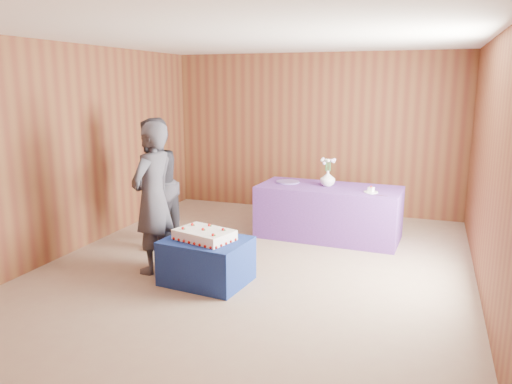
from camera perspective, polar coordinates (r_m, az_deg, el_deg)
The scene contains 13 objects.
ground at distance 6.14m, azimuth 0.04°, elevation -8.59°, with size 6.00×6.00×0.00m, color gray.
room_shell at distance 5.75m, azimuth 0.04°, elevation 8.44°, with size 5.04×6.04×2.72m.
cake_table at distance 5.66m, azimuth -5.68°, elevation -7.83°, with size 0.90×0.70×0.50m, color navy.
serving_table at distance 7.27m, azimuth 8.29°, elevation -2.28°, with size 2.00×0.90×0.75m, color #693593.
sheet_cake at distance 5.55m, azimuth -5.92°, elevation -4.88°, with size 0.74×0.60×0.15m.
vase at distance 7.21m, azimuth 8.20°, elevation 1.55°, with size 0.21×0.21×0.22m, color white.
flower_spray at distance 7.17m, azimuth 8.26°, elevation 3.51°, with size 0.21×0.22×0.17m.
platter at distance 7.41m, azimuth 3.65°, elevation 1.15°, with size 0.35×0.35×0.02m, color #6B51A3.
plate at distance 6.91m, azimuth 13.00°, elevation -0.00°, with size 0.19×0.19×0.01m, color silver.
cake_slice at distance 6.90m, azimuth 13.01°, elevation 0.31°, with size 0.09×0.09×0.09m.
knife at distance 6.75m, azimuth 13.76°, elevation -0.36°, with size 0.26×0.02×0.00m, color silver.
guest_left at distance 5.93m, azimuth -11.71°, elevation -0.67°, with size 0.65×0.42×1.77m, color #393843.
guest_right at distance 6.80m, azimuth -11.59°, elevation 0.91°, with size 0.85×0.66×1.75m, color #32323C.
Camera 1 is at (1.90, -5.41, 2.19)m, focal length 35.00 mm.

